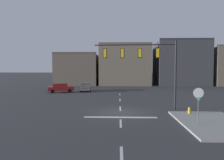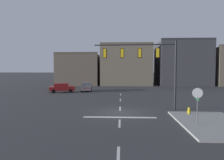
{
  "view_description": "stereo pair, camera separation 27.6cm",
  "coord_description": "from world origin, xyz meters",
  "px_view_note": "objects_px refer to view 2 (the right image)",
  "views": [
    {
      "loc": [
        -0.13,
        -19.88,
        4.26
      ],
      "look_at": [
        -0.93,
        3.42,
        2.97
      ],
      "focal_mm": 33.2,
      "sensor_mm": 36.0,
      "label": 1
    },
    {
      "loc": [
        0.14,
        -19.87,
        4.26
      ],
      "look_at": [
        -0.93,
        3.42,
        2.97
      ],
      "focal_mm": 33.2,
      "sensor_mm": 36.0,
      "label": 2
    }
  ],
  "objects_px": {
    "car_lot_nearside": "(62,88)",
    "stop_sign": "(198,97)",
    "signal_mast_near_side": "(147,59)",
    "car_lot_middle": "(87,87)",
    "fire_hydrant": "(189,112)"
  },
  "relations": [
    {
      "from": "signal_mast_near_side",
      "to": "car_lot_middle",
      "type": "bearing_deg",
      "value": 118.84
    },
    {
      "from": "signal_mast_near_side",
      "to": "car_lot_middle",
      "type": "xyz_separation_m",
      "value": [
        -9.18,
        16.68,
        -4.34
      ]
    },
    {
      "from": "stop_sign",
      "to": "car_lot_nearside",
      "type": "xyz_separation_m",
      "value": [
        -16.28,
        20.92,
        -1.29
      ]
    },
    {
      "from": "signal_mast_near_side",
      "to": "fire_hydrant",
      "type": "xyz_separation_m",
      "value": [
        3.5,
        -2.78,
        -4.87
      ]
    },
    {
      "from": "signal_mast_near_side",
      "to": "stop_sign",
      "type": "xyz_separation_m",
      "value": [
        2.98,
        -6.23,
        -3.05
      ]
    },
    {
      "from": "signal_mast_near_side",
      "to": "stop_sign",
      "type": "height_order",
      "value": "signal_mast_near_side"
    },
    {
      "from": "signal_mast_near_side",
      "to": "car_lot_nearside",
      "type": "xyz_separation_m",
      "value": [
        -13.3,
        14.69,
        -4.34
      ]
    },
    {
      "from": "signal_mast_near_side",
      "to": "car_lot_nearside",
      "type": "distance_m",
      "value": 20.29
    },
    {
      "from": "fire_hydrant",
      "to": "stop_sign",
      "type": "bearing_deg",
      "value": -98.55
    },
    {
      "from": "car_lot_nearside",
      "to": "stop_sign",
      "type": "bearing_deg",
      "value": -52.12
    },
    {
      "from": "signal_mast_near_side",
      "to": "car_lot_nearside",
      "type": "height_order",
      "value": "signal_mast_near_side"
    },
    {
      "from": "stop_sign",
      "to": "fire_hydrant",
      "type": "relative_size",
      "value": 3.77
    },
    {
      "from": "car_lot_middle",
      "to": "fire_hydrant",
      "type": "relative_size",
      "value": 6.15
    },
    {
      "from": "car_lot_nearside",
      "to": "car_lot_middle",
      "type": "xyz_separation_m",
      "value": [
        4.12,
        1.98,
        0.0
      ]
    },
    {
      "from": "car_lot_nearside",
      "to": "fire_hydrant",
      "type": "distance_m",
      "value": 24.24
    }
  ]
}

